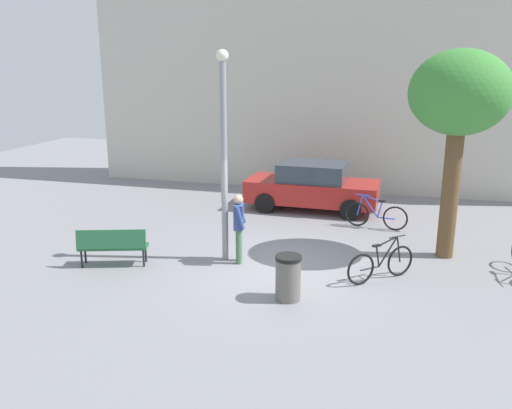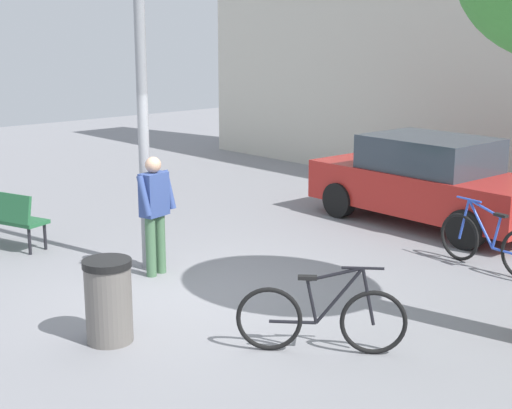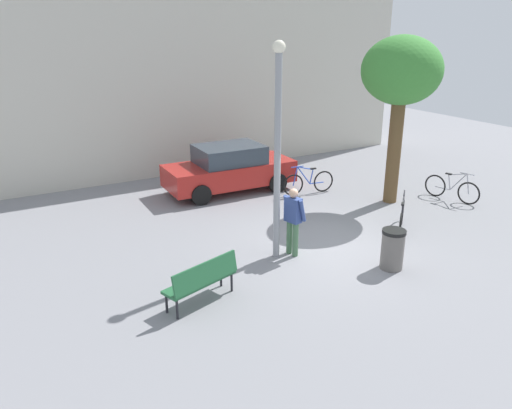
{
  "view_description": "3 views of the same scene",
  "coord_description": "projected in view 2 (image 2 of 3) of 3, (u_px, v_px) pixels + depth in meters",
  "views": [
    {
      "loc": [
        2.57,
        -11.37,
        4.69
      ],
      "look_at": [
        -0.99,
        1.65,
        1.04
      ],
      "focal_mm": 37.34,
      "sensor_mm": 36.0,
      "label": 1
    },
    {
      "loc": [
        7.37,
        -5.63,
        3.36
      ],
      "look_at": [
        -0.39,
        1.47,
        0.9
      ],
      "focal_mm": 52.8,
      "sensor_mm": 36.0,
      "label": 2
    },
    {
      "loc": [
        -7.27,
        -9.15,
        5.28
      ],
      "look_at": [
        -1.39,
        1.2,
        1.02
      ],
      "focal_mm": 35.69,
      "sensor_mm": 36.0,
      "label": 3
    }
  ],
  "objects": [
    {
      "name": "ground_plane",
      "position": [
        193.0,
        294.0,
        9.76
      ],
      "size": [
        36.0,
        36.0,
        0.0
      ],
      "primitive_type": "plane",
      "color": "gray"
    },
    {
      "name": "bicycle_blue",
      "position": [
        489.0,
        243.0,
        10.69
      ],
      "size": [
        1.8,
        0.3,
        0.97
      ],
      "color": "black",
      "rests_on": "ground_plane"
    },
    {
      "name": "parked_car_red",
      "position": [
        428.0,
        181.0,
        13.11
      ],
      "size": [
        4.25,
        1.92,
        1.55
      ],
      "color": "#AD231E",
      "rests_on": "ground_plane"
    },
    {
      "name": "bicycle_black",
      "position": [
        322.0,
        318.0,
        7.93
      ],
      "size": [
        1.37,
        1.26,
        0.97
      ],
      "color": "black",
      "rests_on": "ground_plane"
    },
    {
      "name": "person_by_lamppost",
      "position": [
        155.0,
        207.0,
        10.34
      ],
      "size": [
        0.38,
        0.63,
        1.67
      ],
      "color": "#47704C",
      "rests_on": "ground_plane"
    },
    {
      "name": "trash_bin",
      "position": [
        109.0,
        301.0,
        8.2
      ],
      "size": [
        0.54,
        0.54,
        0.94
      ],
      "color": "#66605B",
      "rests_on": "ground_plane"
    },
    {
      "name": "lamppost",
      "position": [
        141.0,
        74.0,
        10.29
      ],
      "size": [
        0.28,
        0.28,
        4.95
      ],
      "color": "gray",
      "rests_on": "ground_plane"
    }
  ]
}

